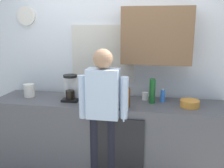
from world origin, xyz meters
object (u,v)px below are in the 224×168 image
coffee_maker (71,89)px  bottle_amber_beer (128,97)px  bottle_olive_oil (103,91)px  dish_soap (163,96)px  person_at_sink (103,107)px  bottle_dark_sauce (105,96)px  cup_yellow_cup (71,91)px  storage_canister (29,90)px  bottle_red_vinegar (119,90)px  mixing_bowl (190,103)px  cup_white_mug (145,96)px  bottle_green_wine (152,91)px

coffee_maker → bottle_amber_beer: (0.73, -0.15, -0.03)m
bottle_olive_oil → dish_soap: 0.74m
coffee_maker → person_at_sink: person_at_sink is taller
bottle_dark_sauce → dish_soap: size_ratio=1.00×
cup_yellow_cup → dish_soap: (1.23, -0.11, 0.04)m
dish_soap → storage_canister: dish_soap is taller
bottle_red_vinegar → bottle_amber_beer: bearing=-65.6°
bottle_amber_beer → mixing_bowl: bottle_amber_beer is taller
cup_white_mug → storage_canister: storage_canister is taller
bottle_red_vinegar → dish_soap: size_ratio=1.22×
bottle_olive_oil → dish_soap: bearing=5.0°
bottle_amber_beer → cup_white_mug: 0.38m
bottle_olive_oil → mixing_bowl: bearing=-4.2°
storage_canister → person_at_sink: 1.12m
coffee_maker → person_at_sink: (0.47, -0.28, -0.12)m
bottle_olive_oil → bottle_green_wine: size_ratio=0.83×
coffee_maker → storage_canister: (-0.60, 0.04, -0.06)m
cup_yellow_cup → mixing_bowl: bearing=-9.4°
coffee_maker → bottle_dark_sauce: (0.45, -0.07, -0.06)m
bottle_green_wine → mixing_bowl: (0.44, -0.07, -0.11)m
coffee_maker → dish_soap: (1.13, 0.13, -0.07)m
bottle_red_vinegar → dish_soap: bearing=-5.3°
cup_yellow_cup → person_at_sink: bearing=-42.6°
coffee_maker → bottle_amber_beer: bearing=-11.3°
coffee_maker → bottle_red_vinegar: size_ratio=1.50×
cup_white_mug → mixing_bowl: 0.56m
cup_yellow_cup → bottle_amber_beer: bearing=-25.4°
dish_soap → coffee_maker: bearing=-173.3°
bottle_green_wine → cup_yellow_cup: (-1.10, 0.18, -0.11)m
bottle_dark_sauce → bottle_green_wine: bearing=13.1°
bottle_dark_sauce → dish_soap: 0.71m
bottle_red_vinegar → storage_canister: (-1.18, -0.15, -0.02)m
coffee_maker → bottle_green_wine: 1.01m
bottle_green_wine → cup_white_mug: 0.18m
coffee_maker → bottle_olive_oil: bearing=9.9°
bottle_green_wine → bottle_dark_sauce: 0.57m
bottle_green_wine → coffee_maker: bearing=-176.4°
coffee_maker → cup_yellow_cup: 0.29m
bottle_red_vinegar → cup_white_mug: bearing=-0.5°
bottle_green_wine → cup_white_mug: bottle_green_wine is taller
bottle_dark_sauce → cup_white_mug: size_ratio=1.89×
bottle_olive_oil → bottle_red_vinegar: 0.22m
bottle_red_vinegar → cup_white_mug: (0.33, -0.00, -0.06)m
mixing_bowl → cup_yellow_cup: bearing=170.6°
cup_white_mug → bottle_dark_sauce: bearing=-152.1°
bottle_olive_oil → bottle_green_wine: bearing=-0.5°
bottle_amber_beer → bottle_dark_sauce: (-0.28, 0.08, -0.03)m
mixing_bowl → dish_soap: 0.34m
bottle_olive_oil → cup_yellow_cup: (-0.49, 0.18, -0.08)m
storage_canister → mixing_bowl: bearing=-1.3°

